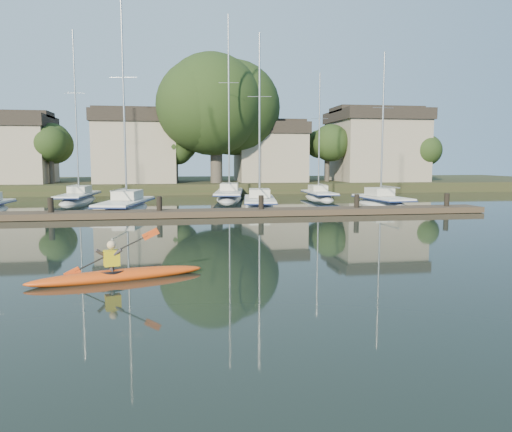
{
  "coord_description": "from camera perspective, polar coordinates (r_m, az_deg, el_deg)",
  "views": [
    {
      "loc": [
        -1.99,
        -15.34,
        3.3
      ],
      "look_at": [
        0.95,
        3.12,
        1.2
      ],
      "focal_mm": 35.0,
      "sensor_mm": 36.0,
      "label": 1
    }
  ],
  "objects": [
    {
      "name": "sailboat_1",
      "position": [
        34.06,
        -14.64,
        0.31
      ],
      "size": [
        3.85,
        9.37,
        14.9
      ],
      "rotation": [
        0.0,
        0.0,
        -0.18
      ],
      "color": "white",
      "rests_on": "ground"
    },
    {
      "name": "sailboat_7",
      "position": [
        43.83,
        7.2,
        1.82
      ],
      "size": [
        2.14,
        7.43,
        11.91
      ],
      "rotation": [
        0.0,
        0.0,
        -0.03
      ],
      "color": "white",
      "rests_on": "ground"
    },
    {
      "name": "ground",
      "position": [
        15.81,
        -1.64,
        -5.64
      ],
      "size": [
        160.0,
        160.0,
        0.0
      ],
      "primitive_type": "plane",
      "color": "black",
      "rests_on": "ground"
    },
    {
      "name": "sailboat_4",
      "position": [
        37.89,
        14.17,
        0.92
      ],
      "size": [
        2.77,
        7.43,
        12.36
      ],
      "rotation": [
        0.0,
        0.0,
        0.08
      ],
      "color": "white",
      "rests_on": "ground"
    },
    {
      "name": "sailboat_3",
      "position": [
        35.31,
        0.4,
        0.73
      ],
      "size": [
        3.31,
        8.51,
        13.37
      ],
      "rotation": [
        0.0,
        0.0,
        -0.14
      ],
      "color": "white",
      "rests_on": "ground"
    },
    {
      "name": "kayak",
      "position": [
        14.41,
        -15.59,
        -6.3
      ],
      "size": [
        4.83,
        1.94,
        1.55
      ],
      "rotation": [
        0.0,
        0.0,
        0.28
      ],
      "color": "#CC4A0F",
      "rests_on": "ground"
    },
    {
      "name": "sailboat_5",
      "position": [
        42.89,
        -19.61,
        1.38
      ],
      "size": [
        2.73,
        9.07,
        14.8
      ],
      "rotation": [
        0.0,
        0.0,
        -0.07
      ],
      "color": "white",
      "rests_on": "ground"
    },
    {
      "name": "dock",
      "position": [
        29.57,
        -5.15,
        0.38
      ],
      "size": [
        34.0,
        2.0,
        1.8
      ],
      "color": "#3F3324",
      "rests_on": "ground"
    },
    {
      "name": "sailboat_6",
      "position": [
        43.4,
        -3.08,
        1.79
      ],
      "size": [
        3.79,
        10.84,
        16.89
      ],
      "rotation": [
        0.0,
        0.0,
        -0.15
      ],
      "color": "white",
      "rests_on": "ground"
    },
    {
      "name": "shore",
      "position": [
        55.74,
        -5.38,
        6.32
      ],
      "size": [
        90.0,
        25.25,
        12.75
      ],
      "color": "#243018",
      "rests_on": "ground"
    }
  ]
}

